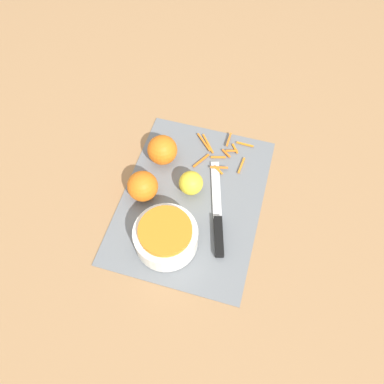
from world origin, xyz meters
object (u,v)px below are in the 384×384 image
(bowl_speckled, at_px, (166,236))
(knife, at_px, (218,223))
(lemon, at_px, (191,183))
(orange_left, at_px, (143,186))
(orange_right, at_px, (162,150))

(bowl_speckled, xyz_separation_m, knife, (0.08, -0.11, -0.03))
(bowl_speckled, bearing_deg, lemon, -5.49)
(orange_left, xyz_separation_m, lemon, (0.05, -0.11, -0.01))
(bowl_speckled, bearing_deg, orange_left, 40.95)
(lemon, bearing_deg, orange_left, 112.72)
(bowl_speckled, distance_m, orange_left, 0.14)
(orange_left, bearing_deg, orange_right, -5.81)
(orange_left, bearing_deg, knife, -99.09)
(orange_right, bearing_deg, orange_left, 174.19)
(knife, relative_size, orange_left, 3.45)
(knife, bearing_deg, lemon, 32.75)
(orange_right, bearing_deg, bowl_speckled, -159.96)
(knife, xyz_separation_m, orange_right, (0.15, 0.19, 0.03))
(knife, height_order, orange_left, orange_left)
(orange_left, distance_m, lemon, 0.12)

